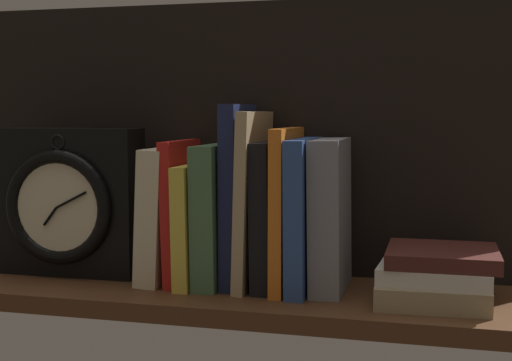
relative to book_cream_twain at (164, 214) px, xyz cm
name	(u,v)px	position (x,y,z in cm)	size (l,w,h in cm)	color
ground_plane	(234,296)	(11.38, -2.16, -11.00)	(90.94, 23.41, 2.50)	#4C2D19
back_panel	(254,138)	(11.38, 8.95, 11.01)	(90.94, 1.20, 41.52)	black
book_cream_twain	(164,214)	(0.00, 0.00, 0.00)	(3.45, 13.87, 19.51)	beige
book_red_requiem	(182,211)	(2.87, 0.00, 0.59)	(1.70, 13.58, 20.69)	red
book_yellow_seinlanguage	(197,223)	(5.11, 0.00, -1.10)	(2.19, 16.00, 17.31)	gold
book_green_romantic	(217,214)	(8.21, 0.00, 0.32)	(3.41, 14.93, 20.16)	#476B44
book_navy_bierce	(238,195)	(11.36, 0.00, 3.19)	(2.27, 12.22, 25.89)	#192147
book_tan_shortstories	(253,199)	(13.61, 0.00, 2.69)	(1.63, 15.19, 24.88)	tan
book_black_skeptic	(270,214)	(16.06, 0.00, 0.58)	(2.66, 13.88, 20.67)	black
book_orange_pandolfini	(287,208)	(18.58, 0.00, 1.53)	(1.79, 15.86, 22.58)	orange
book_blue_modern	(304,214)	(21.06, 0.00, 0.80)	(2.59, 16.70, 21.12)	#2D4C8E
book_gray_chess	(330,215)	(24.75, 0.00, 0.80)	(4.18, 13.68, 21.10)	gray
framed_clock	(68,202)	(-15.40, -0.70, 1.34)	(22.35, 7.80, 22.35)	black
book_stack_side	(436,276)	(39.12, -3.44, -6.25)	(15.72, 13.93, 7.12)	#9E8966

